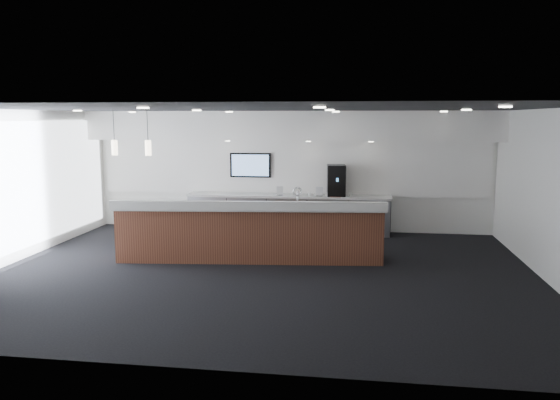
# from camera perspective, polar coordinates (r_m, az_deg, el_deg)

# --- Properties ---
(ground) EXTENTS (10.00, 10.00, 0.00)m
(ground) POSITION_cam_1_polar(r_m,az_deg,el_deg) (10.21, -1.80, -7.55)
(ground) COLOR black
(ground) RESTS_ON ground
(ceiling) EXTENTS (10.00, 8.00, 0.02)m
(ceiling) POSITION_cam_1_polar(r_m,az_deg,el_deg) (9.82, -1.88, 9.53)
(ceiling) COLOR black
(ceiling) RESTS_ON back_wall
(back_wall) EXTENTS (10.00, 0.02, 3.00)m
(back_wall) POSITION_cam_1_polar(r_m,az_deg,el_deg) (13.83, 1.05, 3.02)
(back_wall) COLOR white
(back_wall) RESTS_ON ground
(left_wall) EXTENTS (0.02, 8.00, 3.00)m
(left_wall) POSITION_cam_1_polar(r_m,az_deg,el_deg) (11.84, -26.41, 1.20)
(left_wall) COLOR white
(left_wall) RESTS_ON ground
(right_wall) EXTENTS (0.02, 8.00, 3.00)m
(right_wall) POSITION_cam_1_polar(r_m,az_deg,el_deg) (10.29, 26.74, 0.20)
(right_wall) COLOR white
(right_wall) RESTS_ON ground
(soffit_bulkhead) EXTENTS (10.00, 0.90, 0.70)m
(soffit_bulkhead) POSITION_cam_1_polar(r_m,az_deg,el_deg) (13.32, 0.82, 7.77)
(soffit_bulkhead) COLOR white
(soffit_bulkhead) RESTS_ON back_wall
(alcove_panel) EXTENTS (9.80, 0.06, 1.40)m
(alcove_panel) POSITION_cam_1_polar(r_m,az_deg,el_deg) (13.80, 1.03, 3.43)
(alcove_panel) COLOR white
(alcove_panel) RESTS_ON back_wall
(window_blinds_wall) EXTENTS (0.04, 7.36, 2.55)m
(window_blinds_wall) POSITION_cam_1_polar(r_m,az_deg,el_deg) (11.82, -26.25, 1.20)
(window_blinds_wall) COLOR silver
(window_blinds_wall) RESTS_ON left_wall
(back_credenza) EXTENTS (5.06, 0.66, 0.95)m
(back_credenza) POSITION_cam_1_polar(r_m,az_deg,el_deg) (13.62, 0.85, -1.41)
(back_credenza) COLOR #9EA0A6
(back_credenza) RESTS_ON ground
(wall_tv) EXTENTS (1.05, 0.08, 0.62)m
(wall_tv) POSITION_cam_1_polar(r_m,az_deg,el_deg) (13.89, -3.10, 3.66)
(wall_tv) COLOR black
(wall_tv) RESTS_ON back_wall
(pendant_left) EXTENTS (0.12, 0.12, 0.30)m
(pendant_left) POSITION_cam_1_polar(r_m,az_deg,el_deg) (11.26, -13.30, 5.36)
(pendant_left) COLOR #FFE8C6
(pendant_left) RESTS_ON ceiling
(pendant_right) EXTENTS (0.12, 0.12, 0.30)m
(pendant_right) POSITION_cam_1_polar(r_m,az_deg,el_deg) (11.53, -16.56, 5.31)
(pendant_right) COLOR #FFE8C6
(pendant_right) RESTS_ON ceiling
(ceiling_can_lights) EXTENTS (7.00, 5.00, 0.02)m
(ceiling_can_lights) POSITION_cam_1_polar(r_m,az_deg,el_deg) (9.81, -1.88, 9.36)
(ceiling_can_lights) COLOR white
(ceiling_can_lights) RESTS_ON ceiling
(service_counter) EXTENTS (5.39, 1.41, 1.49)m
(service_counter) POSITION_cam_1_polar(r_m,az_deg,el_deg) (10.94, -3.18, -3.37)
(service_counter) COLOR #50281A
(service_counter) RESTS_ON ground
(coffee_machine) EXTENTS (0.48, 0.59, 0.76)m
(coffee_machine) POSITION_cam_1_polar(r_m,az_deg,el_deg) (13.38, 5.89, 2.06)
(coffee_machine) COLOR black
(coffee_machine) RESTS_ON back_credenza
(info_sign_left) EXTENTS (0.16, 0.04, 0.22)m
(info_sign_left) POSITION_cam_1_polar(r_m,az_deg,el_deg) (13.43, -0.01, 0.97)
(info_sign_left) COLOR silver
(info_sign_left) RESTS_ON back_credenza
(info_sign_right) EXTENTS (0.17, 0.02, 0.23)m
(info_sign_right) POSITION_cam_1_polar(r_m,az_deg,el_deg) (13.31, 4.15, 0.90)
(info_sign_right) COLOR silver
(info_sign_right) RESTS_ON back_credenza
(cup_0) EXTENTS (0.09, 0.09, 0.08)m
(cup_0) POSITION_cam_1_polar(r_m,az_deg,el_deg) (13.32, 7.32, 0.54)
(cup_0) COLOR white
(cup_0) RESTS_ON back_credenza
(cup_1) EXTENTS (0.12, 0.12, 0.08)m
(cup_1) POSITION_cam_1_polar(r_m,az_deg,el_deg) (13.32, 6.72, 0.55)
(cup_1) COLOR white
(cup_1) RESTS_ON back_credenza
(cup_2) EXTENTS (0.11, 0.11, 0.08)m
(cup_2) POSITION_cam_1_polar(r_m,az_deg,el_deg) (13.33, 6.12, 0.57)
(cup_2) COLOR white
(cup_2) RESTS_ON back_credenza
(cup_3) EXTENTS (0.12, 0.12, 0.08)m
(cup_3) POSITION_cam_1_polar(r_m,az_deg,el_deg) (13.33, 5.52, 0.58)
(cup_3) COLOR white
(cup_3) RESTS_ON back_credenza
(cup_4) EXTENTS (0.12, 0.12, 0.08)m
(cup_4) POSITION_cam_1_polar(r_m,az_deg,el_deg) (13.34, 4.92, 0.59)
(cup_4) COLOR white
(cup_4) RESTS_ON back_credenza
(cup_5) EXTENTS (0.10, 0.10, 0.08)m
(cup_5) POSITION_cam_1_polar(r_m,az_deg,el_deg) (13.35, 4.32, 0.60)
(cup_5) COLOR white
(cup_5) RESTS_ON back_credenza
(cup_6) EXTENTS (0.13, 0.13, 0.08)m
(cup_6) POSITION_cam_1_polar(r_m,az_deg,el_deg) (13.36, 3.72, 0.62)
(cup_6) COLOR white
(cup_6) RESTS_ON back_credenza
(cup_7) EXTENTS (0.10, 0.10, 0.08)m
(cup_7) POSITION_cam_1_polar(r_m,az_deg,el_deg) (13.37, 3.12, 0.63)
(cup_7) COLOR white
(cup_7) RESTS_ON back_credenza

